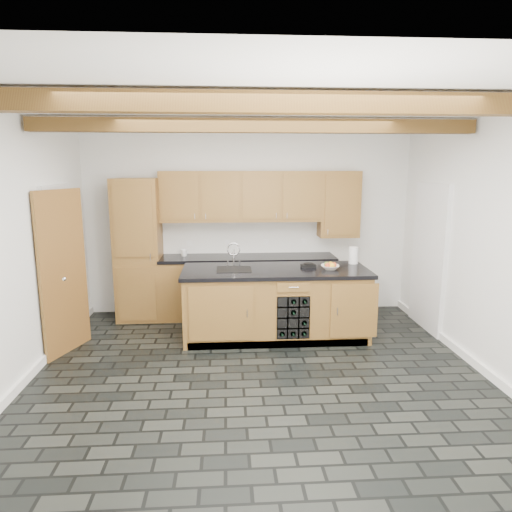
{
  "coord_description": "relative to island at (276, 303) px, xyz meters",
  "views": [
    {
      "loc": [
        -0.34,
        -4.56,
        2.25
      ],
      "look_at": [
        0.01,
        0.8,
        1.2
      ],
      "focal_mm": 32.0,
      "sensor_mm": 36.0,
      "label": 1
    }
  ],
  "objects": [
    {
      "name": "ground",
      "position": [
        -0.31,
        -1.28,
        -0.46
      ],
      "size": [
        5.0,
        5.0,
        0.0
      ],
      "primitive_type": "plane",
      "color": "black",
      "rests_on": "ground"
    },
    {
      "name": "room_shell",
      "position": [
        -0.39,
        -0.75,
        1.06
      ],
      "size": [
        5.01,
        5.0,
        5.0
      ],
      "color": "white",
      "rests_on": "ground"
    },
    {
      "name": "back_cabinetry",
      "position": [
        -0.68,
        0.95,
        0.52
      ],
      "size": [
        3.65,
        0.62,
        2.2
      ],
      "color": "olive",
      "rests_on": "ground"
    },
    {
      "name": "island",
      "position": [
        0.0,
        0.0,
        0.0
      ],
      "size": [
        2.48,
        0.96,
        0.93
      ],
      "color": "olive",
      "rests_on": "ground"
    },
    {
      "name": "faucet",
      "position": [
        -0.56,
        0.05,
        0.5
      ],
      "size": [
        0.45,
        0.4,
        0.34
      ],
      "color": "black",
      "rests_on": "island"
    },
    {
      "name": "kitchen_scale",
      "position": [
        0.44,
        0.08,
        0.49
      ],
      "size": [
        0.2,
        0.13,
        0.06
      ],
      "rotation": [
        0.0,
        0.0,
        0.07
      ],
      "color": "black",
      "rests_on": "island"
    },
    {
      "name": "fruit_bowl",
      "position": [
        0.71,
        -0.06,
        0.49
      ],
      "size": [
        0.28,
        0.28,
        0.06
      ],
      "primitive_type": "imported",
      "rotation": [
        0.0,
        0.0,
        -0.18
      ],
      "color": "beige",
      "rests_on": "island"
    },
    {
      "name": "fruit_cluster",
      "position": [
        0.71,
        -0.06,
        0.53
      ],
      "size": [
        0.16,
        0.17,
        0.07
      ],
      "color": "#D3471C",
      "rests_on": "fruit_bowl"
    },
    {
      "name": "paper_towel",
      "position": [
        1.11,
        0.29,
        0.58
      ],
      "size": [
        0.12,
        0.12,
        0.23
      ],
      "primitive_type": "cylinder",
      "color": "white",
      "rests_on": "island"
    },
    {
      "name": "mug",
      "position": [
        -1.3,
        0.98,
        0.52
      ],
      "size": [
        0.14,
        0.14,
        0.11
      ],
      "primitive_type": "imported",
      "rotation": [
        0.0,
        0.0,
        -0.24
      ],
      "color": "white",
      "rests_on": "back_cabinetry"
    }
  ]
}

